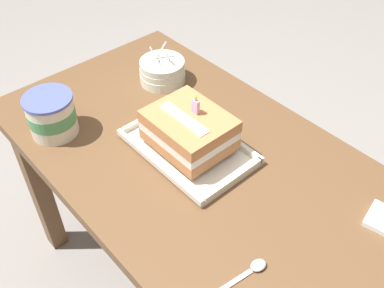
{
  "coord_description": "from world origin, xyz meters",
  "views": [
    {
      "loc": [
        0.6,
        -0.55,
        1.49
      ],
      "look_at": [
        -0.01,
        -0.0,
        0.71
      ],
      "focal_mm": 41.37,
      "sensor_mm": 36.0,
      "label": 1
    }
  ],
  "objects_px": {
    "bowl_stack": "(162,71)",
    "ice_cream_tub": "(51,115)",
    "serving_spoon_near_tray": "(254,268)",
    "foil_tray": "(188,148)",
    "birthday_cake": "(188,130)"
  },
  "relations": [
    {
      "from": "bowl_stack",
      "to": "ice_cream_tub",
      "type": "xyz_separation_m",
      "value": [
        -0.01,
        -0.37,
        0.02
      ]
    },
    {
      "from": "serving_spoon_near_tray",
      "to": "bowl_stack",
      "type": "bearing_deg",
      "value": 156.3
    },
    {
      "from": "ice_cream_tub",
      "to": "serving_spoon_near_tray",
      "type": "height_order",
      "value": "ice_cream_tub"
    },
    {
      "from": "foil_tray",
      "to": "birthday_cake",
      "type": "height_order",
      "value": "birthday_cake"
    },
    {
      "from": "birthday_cake",
      "to": "ice_cream_tub",
      "type": "relative_size",
      "value": 1.56
    },
    {
      "from": "bowl_stack",
      "to": "ice_cream_tub",
      "type": "height_order",
      "value": "bowl_stack"
    },
    {
      "from": "foil_tray",
      "to": "serving_spoon_near_tray",
      "type": "bearing_deg",
      "value": -20.7
    },
    {
      "from": "birthday_cake",
      "to": "ice_cream_tub",
      "type": "xyz_separation_m",
      "value": [
        -0.3,
        -0.22,
        -0.01
      ]
    },
    {
      "from": "birthday_cake",
      "to": "serving_spoon_near_tray",
      "type": "bearing_deg",
      "value": -20.7
    },
    {
      "from": "foil_tray",
      "to": "serving_spoon_near_tray",
      "type": "relative_size",
      "value": 2.52
    },
    {
      "from": "bowl_stack",
      "to": "serving_spoon_near_tray",
      "type": "distance_m",
      "value": 0.7
    },
    {
      "from": "foil_tray",
      "to": "bowl_stack",
      "type": "height_order",
      "value": "bowl_stack"
    },
    {
      "from": "ice_cream_tub",
      "to": "foil_tray",
      "type": "bearing_deg",
      "value": 36.78
    },
    {
      "from": "foil_tray",
      "to": "ice_cream_tub",
      "type": "distance_m",
      "value": 0.38
    },
    {
      "from": "foil_tray",
      "to": "serving_spoon_near_tray",
      "type": "distance_m",
      "value": 0.38
    }
  ]
}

